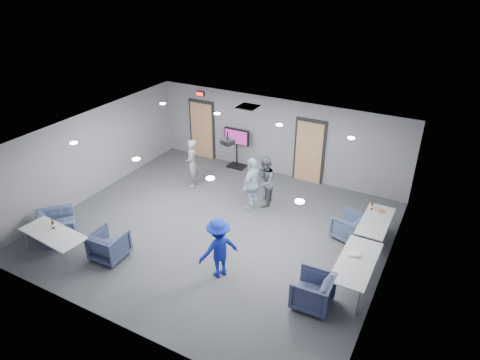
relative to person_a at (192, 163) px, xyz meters
The scene contains 28 objects.
floor 2.85m from the person_a, 41.94° to the right, with size 9.00×9.00×0.00m, color #3B3D43.
ceiling 3.33m from the person_a, 41.94° to the right, with size 9.00×9.00×0.00m, color silver.
wall_back 3.03m from the person_a, 46.84° to the left, with size 9.00×0.02×2.70m, color slate.
wall_front 6.20m from the person_a, 70.75° to the right, with size 9.00×0.02×2.70m, color slate.
wall_left 3.12m from the person_a, 143.41° to the right, with size 0.02×8.00×2.70m, color slate.
wall_right 6.81m from the person_a, 15.63° to the right, with size 0.02×8.00×2.70m, color slate.
door_left 2.35m from the person_a, 114.40° to the left, with size 1.06×0.17×2.24m.
door_right 3.88m from the person_a, 33.29° to the left, with size 1.06×0.17×2.24m.
exit_sign 2.84m from the person_a, 114.61° to the left, with size 0.32×0.08×0.16m.
hvac_diffuser 2.61m from the person_a, 32.30° to the left, with size 0.60×0.60×0.03m, color black.
downlights 3.32m from the person_a, 41.94° to the right, with size 6.18×3.78×0.02m.
person_a is the anchor object (origin of this frame).
person_b 2.63m from the person_a, ahead, with size 0.77×0.60×1.58m, color #545A64.
person_c 2.45m from the person_a, ahead, with size 0.99×0.41×1.69m, color #ABCBDD.
person_d 4.63m from the person_a, 48.21° to the right, with size 1.00×0.57×1.55m, color #18279E.
chair_right_a 5.43m from the person_a, ahead, with size 0.77×0.79×0.72m, color #3E506C.
chair_right_c 6.36m from the person_a, 31.99° to the right, with size 0.82×0.84×0.77m, color #384061.
chair_front_a 4.23m from the person_a, 85.70° to the right, with size 0.81×0.83×0.76m, color #36405E.
chair_front_b 4.52m from the person_a, 110.03° to the right, with size 1.08×0.94×0.70m, color #3E4B6B.
table_right_a 6.05m from the person_a, ahead, with size 0.70×1.68×0.73m.
table_right_b 6.48m from the person_a, 21.20° to the right, with size 0.79×1.90×0.73m.
table_front_left 4.91m from the person_a, 100.35° to the right, with size 1.85×0.91×0.73m.
bottle_front 4.79m from the person_a, 102.35° to the right, with size 0.08×0.08×0.29m.
bottle_right 5.81m from the person_a, ahead, with size 0.07×0.07×0.27m.
snack_box 6.08m from the person_a, ahead, with size 0.16×0.11×0.04m, color #C35A30.
wrapper 6.31m from the person_a, 20.08° to the right, with size 0.24×0.16×0.05m, color silver.
tv_stand 2.01m from the person_a, 72.15° to the left, with size 0.95×0.45×1.46m.
projector 2.84m from the person_a, 29.87° to the right, with size 0.39×0.36×0.35m.
Camera 1 is at (5.32, -8.49, 6.84)m, focal length 32.00 mm.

